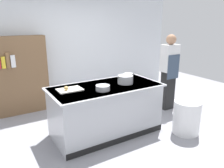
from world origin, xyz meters
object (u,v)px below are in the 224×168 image
Objects in this scene: mixing_bowl at (103,88)px; person_chef at (169,71)px; sauce_pan at (128,76)px; onion at (66,88)px; bookshelf at (21,75)px; stock_pot at (125,79)px; trash_bin at (187,117)px.

person_chef is at bearing 12.91° from mixing_bowl.
sauce_pan is 0.15× the size of person_chef.
person_chef reaches higher than mixing_bowl.
person_chef reaches higher than sauce_pan.
bookshelf is (-0.40, 1.73, -0.11)m from onion.
person_chef is 3.28m from bookshelf.
mixing_bowl is (0.54, -0.26, -0.01)m from onion.
bookshelf is at bearing 128.92° from stock_pot.
person_chef is (1.17, 0.06, -0.04)m from sauce_pan.
onion is 1.09m from stock_pot.
sauce_pan is (0.24, 0.24, -0.02)m from stock_pot.
stock_pot is 1.35× the size of sauce_pan.
stock_pot is at bearing 139.32° from trash_bin.
onion is at bearing 154.26° from mixing_bowl.
person_chef is (1.97, 0.45, -0.03)m from mixing_bowl.
onion is at bearing -174.26° from sauce_pan.
onion is at bearing -77.12° from bookshelf.
mixing_bowl is 0.38× the size of trash_bin.
sauce_pan is 1.18m from person_chef.
trash_bin is 3.53m from bookshelf.
person_chef reaches higher than bookshelf.
stock_pot is 1.45m from person_chef.
person_chef is at bearing 4.42° from onion.
stock_pot is 0.56× the size of trash_bin.
onion reaches higher than mixing_bowl.
sauce_pan is at bearing 90.59° from person_chef.
mixing_bowl is at bearing -164.90° from stock_pot.
mixing_bowl is (-0.55, -0.15, -0.03)m from stock_pot.
bookshelf is at bearing 132.29° from trash_bin.
bookshelf is (-2.35, 2.58, 0.54)m from trash_bin.
trash_bin is 1.33m from person_chef.
person_chef is (0.55, 1.04, 0.61)m from trash_bin.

